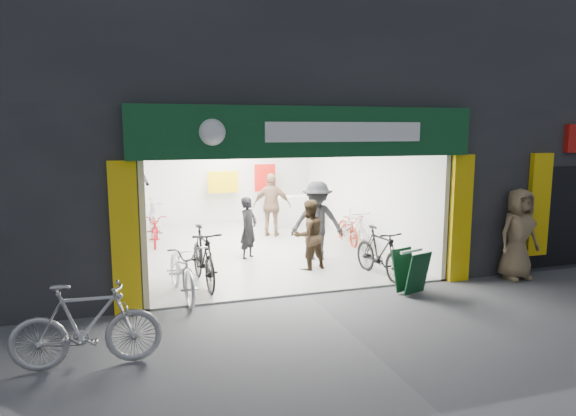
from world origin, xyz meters
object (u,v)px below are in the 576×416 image
parked_bike (87,325)px  pedestrian_near (518,234)px  bike_left_front (182,269)px  sandwich_board (411,270)px  bike_right_front (380,253)px

parked_bike → pedestrian_near: (8.27, 1.59, 0.38)m
bike_left_front → sandwich_board: size_ratio=2.46×
pedestrian_near → bike_right_front: bearing=158.7°
bike_left_front → parked_bike: bearing=-126.7°
bike_right_front → pedestrian_near: bearing=-24.6°
bike_left_front → pedestrian_near: 6.85m
pedestrian_near → sandwich_board: (-2.62, -0.20, -0.50)m
bike_right_front → pedestrian_near: (2.70, -0.90, 0.41)m
pedestrian_near → sandwich_board: bearing=-178.5°
pedestrian_near → sandwich_board: size_ratio=2.31×
parked_bike → sandwich_board: size_ratio=2.32×
bike_left_front → parked_bike: 2.91m
bike_left_front → sandwich_board: bike_left_front is taller
sandwich_board → parked_bike: bearing=176.3°
bike_left_front → pedestrian_near: (6.77, -0.90, 0.42)m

